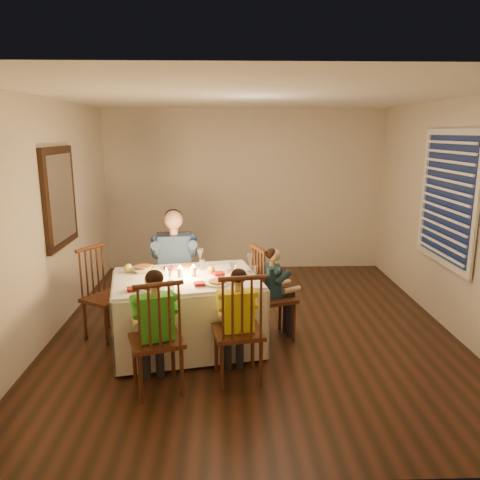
{
  "coord_description": "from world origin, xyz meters",
  "views": [
    {
      "loc": [
        -0.31,
        -5.11,
        2.24
      ],
      "look_at": [
        -0.15,
        0.15,
        1.02
      ],
      "focal_mm": 35.0,
      "sensor_mm": 36.0,
      "label": 1
    }
  ],
  "objects_px": {
    "chair_near_right": "(238,379)",
    "child_yellow": "(238,379)",
    "child_teal": "(273,337)",
    "serving_bowl": "(144,270)",
    "dining_table": "(186,297)",
    "chair_near_left": "(159,389)",
    "chair_adult": "(177,319)",
    "chair_end": "(273,337)",
    "child_green": "(159,389)",
    "chair_extra": "(108,336)",
    "adult": "(177,319)"
  },
  "relations": [
    {
      "from": "chair_near_right",
      "to": "child_yellow",
      "type": "relative_size",
      "value": 0.98
    },
    {
      "from": "child_teal",
      "to": "serving_bowl",
      "type": "xyz_separation_m",
      "value": [
        -1.39,
        -0.03,
        0.81
      ]
    },
    {
      "from": "dining_table",
      "to": "chair_near_left",
      "type": "distance_m",
      "value": 1.03
    },
    {
      "from": "chair_adult",
      "to": "chair_near_left",
      "type": "height_order",
      "value": "same"
    },
    {
      "from": "dining_table",
      "to": "chair_end",
      "type": "xyz_separation_m",
      "value": [
        0.93,
        0.2,
        -0.55
      ]
    },
    {
      "from": "child_yellow",
      "to": "serving_bowl",
      "type": "relative_size",
      "value": 4.68
    },
    {
      "from": "child_green",
      "to": "child_teal",
      "type": "bearing_deg",
      "value": -156.16
    },
    {
      "from": "chair_extra",
      "to": "adult",
      "type": "relative_size",
      "value": 0.75
    },
    {
      "from": "dining_table",
      "to": "chair_near_left",
      "type": "xyz_separation_m",
      "value": [
        -0.19,
        -0.85,
        -0.55
      ]
    },
    {
      "from": "chair_near_left",
      "to": "adult",
      "type": "bearing_deg",
      "value": -109.17
    },
    {
      "from": "dining_table",
      "to": "adult",
      "type": "bearing_deg",
      "value": 93.14
    },
    {
      "from": "adult",
      "to": "serving_bowl",
      "type": "bearing_deg",
      "value": -121.34
    },
    {
      "from": "chair_near_left",
      "to": "chair_extra",
      "type": "relative_size",
      "value": 1.04
    },
    {
      "from": "child_green",
      "to": "chair_near_left",
      "type": "bearing_deg",
      "value": 180.0
    },
    {
      "from": "chair_adult",
      "to": "serving_bowl",
      "type": "xyz_separation_m",
      "value": [
        -0.27,
        -0.57,
        0.81
      ]
    },
    {
      "from": "chair_end",
      "to": "serving_bowl",
      "type": "relative_size",
      "value": 4.61
    },
    {
      "from": "dining_table",
      "to": "chair_near_left",
      "type": "relative_size",
      "value": 1.58
    },
    {
      "from": "chair_near_left",
      "to": "child_yellow",
      "type": "height_order",
      "value": "child_yellow"
    },
    {
      "from": "chair_adult",
      "to": "chair_near_right",
      "type": "distance_m",
      "value": 1.6
    },
    {
      "from": "chair_end",
      "to": "adult",
      "type": "relative_size",
      "value": 0.78
    },
    {
      "from": "chair_end",
      "to": "child_yellow",
      "type": "relative_size",
      "value": 0.98
    },
    {
      "from": "adult",
      "to": "child_teal",
      "type": "relative_size",
      "value": 1.33
    },
    {
      "from": "chair_near_right",
      "to": "child_teal",
      "type": "height_order",
      "value": "chair_near_right"
    },
    {
      "from": "chair_adult",
      "to": "child_teal",
      "type": "relative_size",
      "value": 1.04
    },
    {
      "from": "dining_table",
      "to": "child_teal",
      "type": "relative_size",
      "value": 1.64
    },
    {
      "from": "chair_extra",
      "to": "child_green",
      "type": "relative_size",
      "value": 0.91
    },
    {
      "from": "chair_end",
      "to": "adult",
      "type": "height_order",
      "value": "adult"
    },
    {
      "from": "adult",
      "to": "chair_extra",
      "type": "bearing_deg",
      "value": -153.71
    },
    {
      "from": "chair_near_right",
      "to": "chair_extra",
      "type": "height_order",
      "value": "chair_near_right"
    },
    {
      "from": "chair_adult",
      "to": "serving_bowl",
      "type": "height_order",
      "value": "serving_bowl"
    },
    {
      "from": "chair_near_right",
      "to": "serving_bowl",
      "type": "bearing_deg",
      "value": -51.22
    },
    {
      "from": "dining_table",
      "to": "child_teal",
      "type": "xyz_separation_m",
      "value": [
        0.93,
        0.2,
        -0.55
      ]
    },
    {
      "from": "serving_bowl",
      "to": "chair_extra",
      "type": "bearing_deg",
      "value": 166.45
    },
    {
      "from": "dining_table",
      "to": "chair_near_right",
      "type": "height_order",
      "value": "dining_table"
    },
    {
      "from": "chair_adult",
      "to": "chair_near_left",
      "type": "distance_m",
      "value": 1.59
    },
    {
      "from": "serving_bowl",
      "to": "child_green",
      "type": "bearing_deg",
      "value": -75.41
    },
    {
      "from": "child_yellow",
      "to": "chair_near_left",
      "type": "bearing_deg",
      "value": 2.93
    },
    {
      "from": "adult",
      "to": "child_green",
      "type": "distance_m",
      "value": 1.59
    },
    {
      "from": "chair_near_right",
      "to": "child_yellow",
      "type": "bearing_deg",
      "value": 170.34
    },
    {
      "from": "chair_adult",
      "to": "adult",
      "type": "distance_m",
      "value": 0.0
    },
    {
      "from": "chair_end",
      "to": "chair_extra",
      "type": "relative_size",
      "value": 1.04
    },
    {
      "from": "chair_near_right",
      "to": "child_green",
      "type": "distance_m",
      "value": 0.73
    },
    {
      "from": "chair_near_left",
      "to": "child_yellow",
      "type": "relative_size",
      "value": 0.98
    },
    {
      "from": "chair_extra",
      "to": "chair_near_left",
      "type": "bearing_deg",
      "value": -116.09
    },
    {
      "from": "adult",
      "to": "serving_bowl",
      "type": "relative_size",
      "value": 5.9
    },
    {
      "from": "child_green",
      "to": "child_yellow",
      "type": "height_order",
      "value": "child_green"
    },
    {
      "from": "dining_table",
      "to": "chair_extra",
      "type": "bearing_deg",
      "value": 151.16
    },
    {
      "from": "dining_table",
      "to": "chair_adult",
      "type": "distance_m",
      "value": 0.95
    },
    {
      "from": "chair_near_left",
      "to": "chair_end",
      "type": "distance_m",
      "value": 1.54
    },
    {
      "from": "chair_adult",
      "to": "child_teal",
      "type": "bearing_deg",
      "value": -31.8
    }
  ]
}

